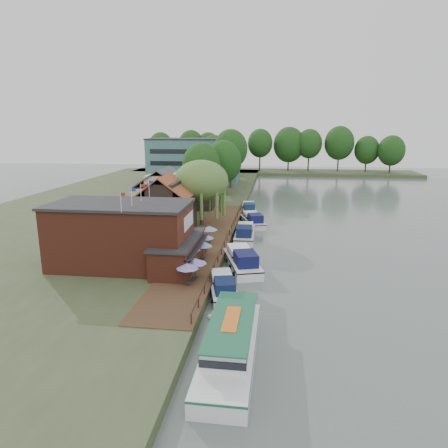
{
  "coord_description": "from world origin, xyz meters",
  "views": [
    {
      "loc": [
        0.99,
        -42.51,
        16.46
      ],
      "look_at": [
        -6.0,
        12.0,
        3.0
      ],
      "focal_mm": 32.0,
      "sensor_mm": 36.0,
      "label": 1
    }
  ],
  "objects_px": {
    "cruiser_1": "(242,258)",
    "cottage_b": "(164,193)",
    "cruiser_0": "(223,284)",
    "cruiser_4": "(249,207)",
    "umbrella_1": "(195,269)",
    "umbrella_4": "(205,243)",
    "willow": "(201,193)",
    "umbrella_5": "(209,234)",
    "cottage_a": "(166,204)",
    "cruiser_2": "(245,231)",
    "hotel_block": "(194,160)",
    "umbrella_3": "(203,251)",
    "swan": "(210,316)",
    "cottage_c": "(197,186)",
    "tour_boat": "(230,341)",
    "cruiser_3": "(253,219)",
    "umbrella_2": "(192,256)",
    "umbrella_0": "(188,275)",
    "pub": "(138,235)"
  },
  "relations": [
    {
      "from": "willow",
      "to": "umbrella_2",
      "type": "bearing_deg",
      "value": -82.93
    },
    {
      "from": "willow",
      "to": "umbrella_5",
      "type": "relative_size",
      "value": 4.39
    },
    {
      "from": "cruiser_2",
      "to": "tour_boat",
      "type": "relative_size",
      "value": 0.74
    },
    {
      "from": "cottage_a",
      "to": "cruiser_1",
      "type": "distance_m",
      "value": 17.44
    },
    {
      "from": "umbrella_4",
      "to": "cruiser_2",
      "type": "relative_size",
      "value": 0.24
    },
    {
      "from": "cottage_b",
      "to": "umbrella_4",
      "type": "xyz_separation_m",
      "value": [
        10.57,
        -19.48,
        -2.96
      ]
    },
    {
      "from": "umbrella_4",
      "to": "cruiser_0",
      "type": "xyz_separation_m",
      "value": [
        3.54,
        -9.87,
        -1.23
      ]
    },
    {
      "from": "willow",
      "to": "umbrella_3",
      "type": "xyz_separation_m",
      "value": [
        3.36,
        -17.71,
        -3.93
      ]
    },
    {
      "from": "cottage_a",
      "to": "hotel_block",
      "type": "bearing_deg",
      "value": 97.13
    },
    {
      "from": "umbrella_0",
      "to": "tour_boat",
      "type": "distance_m",
      "value": 11.78
    },
    {
      "from": "umbrella_3",
      "to": "swan",
      "type": "bearing_deg",
      "value": -76.88
    },
    {
      "from": "willow",
      "to": "cruiser_1",
      "type": "relative_size",
      "value": 0.99
    },
    {
      "from": "cruiser_0",
      "to": "cruiser_4",
      "type": "xyz_separation_m",
      "value": [
        0.01,
        39.11,
        0.06
      ]
    },
    {
      "from": "cottage_a",
      "to": "cruiser_3",
      "type": "xyz_separation_m",
      "value": [
        12.42,
        9.92,
        -4.09
      ]
    },
    {
      "from": "umbrella_0",
      "to": "cruiser_2",
      "type": "xyz_separation_m",
      "value": [
        4.01,
        21.36,
        -1.09
      ]
    },
    {
      "from": "cruiser_0",
      "to": "cruiser_4",
      "type": "relative_size",
      "value": 0.95
    },
    {
      "from": "hotel_block",
      "to": "cruiser_4",
      "type": "distance_m",
      "value": 40.96
    },
    {
      "from": "umbrella_5",
      "to": "cruiser_0",
      "type": "relative_size",
      "value": 0.27
    },
    {
      "from": "cruiser_1",
      "to": "cottage_b",
      "type": "bearing_deg",
      "value": 108.74
    },
    {
      "from": "umbrella_3",
      "to": "umbrella_4",
      "type": "xyz_separation_m",
      "value": [
        -0.3,
        3.23,
        0.0
      ]
    },
    {
      "from": "cruiser_4",
      "to": "cottage_b",
      "type": "bearing_deg",
      "value": -151.94
    },
    {
      "from": "willow",
      "to": "cruiser_3",
      "type": "distance_m",
      "value": 10.61
    },
    {
      "from": "willow",
      "to": "cruiser_0",
      "type": "height_order",
      "value": "willow"
    },
    {
      "from": "umbrella_5",
      "to": "tour_boat",
      "type": "distance_m",
      "value": 26.17
    },
    {
      "from": "umbrella_0",
      "to": "cruiser_0",
      "type": "relative_size",
      "value": 0.27
    },
    {
      "from": "cottage_a",
      "to": "umbrella_3",
      "type": "height_order",
      "value": "cottage_a"
    },
    {
      "from": "umbrella_2",
      "to": "cruiser_1",
      "type": "height_order",
      "value": "umbrella_2"
    },
    {
      "from": "cottage_c",
      "to": "umbrella_5",
      "type": "relative_size",
      "value": 3.58
    },
    {
      "from": "cottage_a",
      "to": "tour_boat",
      "type": "xyz_separation_m",
      "value": [
        13.15,
        -30.79,
        -3.79
      ]
    },
    {
      "from": "pub",
      "to": "umbrella_5",
      "type": "height_order",
      "value": "pub"
    },
    {
      "from": "umbrella_4",
      "to": "cruiser_4",
      "type": "bearing_deg",
      "value": 83.08
    },
    {
      "from": "umbrella_2",
      "to": "umbrella_4",
      "type": "distance_m",
      "value": 5.03
    },
    {
      "from": "cottage_c",
      "to": "tour_boat",
      "type": "height_order",
      "value": "cottage_c"
    },
    {
      "from": "umbrella_1",
      "to": "cruiser_1",
      "type": "bearing_deg",
      "value": 59.54
    },
    {
      "from": "cottage_a",
      "to": "umbrella_3",
      "type": "bearing_deg",
      "value": -58.26
    },
    {
      "from": "tour_boat",
      "to": "cottage_b",
      "type": "bearing_deg",
      "value": 112.19
    },
    {
      "from": "cottage_b",
      "to": "cottage_c",
      "type": "height_order",
      "value": "same"
    },
    {
      "from": "cottage_c",
      "to": "umbrella_4",
      "type": "bearing_deg",
      "value": -77.02
    },
    {
      "from": "umbrella_4",
      "to": "cruiser_1",
      "type": "bearing_deg",
      "value": -23.87
    },
    {
      "from": "umbrella_5",
      "to": "cottage_a",
      "type": "bearing_deg",
      "value": 144.61
    },
    {
      "from": "pub",
      "to": "cruiser_3",
      "type": "bearing_deg",
      "value": 65.37
    },
    {
      "from": "hotel_block",
      "to": "cruiser_0",
      "type": "height_order",
      "value": "hotel_block"
    },
    {
      "from": "cottage_b",
      "to": "umbrella_5",
      "type": "height_order",
      "value": "cottage_b"
    },
    {
      "from": "cottage_a",
      "to": "umbrella_1",
      "type": "distance_m",
      "value": 20.7
    },
    {
      "from": "cruiser_0",
      "to": "cruiser_4",
      "type": "distance_m",
      "value": 39.11
    },
    {
      "from": "umbrella_0",
      "to": "cruiser_1",
      "type": "xyz_separation_m",
      "value": [
        4.65,
        8.74,
        -1.0
      ]
    },
    {
      "from": "pub",
      "to": "hotel_block",
      "type": "distance_m",
      "value": 71.49
    },
    {
      "from": "hotel_block",
      "to": "willow",
      "type": "height_order",
      "value": "hotel_block"
    },
    {
      "from": "cottage_b",
      "to": "umbrella_4",
      "type": "height_order",
      "value": "cottage_b"
    },
    {
      "from": "cruiser_3",
      "to": "cruiser_4",
      "type": "relative_size",
      "value": 1.03
    }
  ]
}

